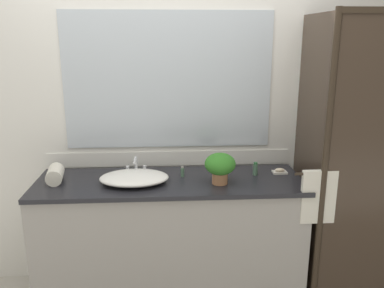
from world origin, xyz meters
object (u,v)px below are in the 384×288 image
object	(u,v)px
potted_plant	(220,166)
soap_dish	(280,171)
amenity_bottle_shampoo	(183,172)
amenity_bottle_conditioner	(230,164)
sink_basin	(134,178)
amenity_bottle_body_wash	(255,169)
faucet	(136,168)
rolled_towel_near_edge	(55,174)

from	to	relation	value
potted_plant	soap_dish	size ratio (longest dim) A/B	2.06
potted_plant	amenity_bottle_shampoo	xyz separation A→B (m)	(-0.24, 0.14, -0.09)
amenity_bottle_conditioner	sink_basin	bearing A→B (deg)	-161.22
amenity_bottle_conditioner	amenity_bottle_body_wash	world-z (taller)	amenity_bottle_conditioner
amenity_bottle_body_wash	faucet	bearing A→B (deg)	175.36
amenity_bottle_shampoo	rolled_towel_near_edge	xyz separation A→B (m)	(-0.85, -0.05, 0.02)
sink_basin	rolled_towel_near_edge	distance (m)	0.53
faucet	soap_dish	bearing A→B (deg)	-2.24
sink_basin	rolled_towel_near_edge	bearing A→B (deg)	174.51
soap_dish	amenity_bottle_body_wash	bearing A→B (deg)	-171.27
potted_plant	sink_basin	bearing A→B (deg)	175.39
amenity_bottle_shampoo	sink_basin	bearing A→B (deg)	-162.93
rolled_towel_near_edge	soap_dish	bearing A→B (deg)	3.06
amenity_bottle_body_wash	amenity_bottle_shampoo	bearing A→B (deg)	-179.38
faucet	soap_dish	size ratio (longest dim) A/B	1.70
amenity_bottle_conditioner	amenity_bottle_body_wash	size ratio (longest dim) A/B	1.04
soap_dish	amenity_bottle_conditioner	xyz separation A→B (m)	(-0.34, 0.10, 0.03)
faucet	potted_plant	bearing A→B (deg)	-21.13
amenity_bottle_conditioner	rolled_towel_near_edge	distance (m)	1.21
amenity_bottle_conditioner	amenity_bottle_body_wash	bearing A→B (deg)	-38.28
sink_basin	soap_dish	bearing A→B (deg)	7.46
faucet	amenity_bottle_shampoo	distance (m)	0.33
soap_dish	amenity_bottle_conditioner	world-z (taller)	amenity_bottle_conditioner
sink_basin	faucet	xyz separation A→B (m)	(0.00, 0.17, 0.01)
faucet	soap_dish	xyz separation A→B (m)	(1.01, -0.04, -0.03)
potted_plant	amenity_bottle_conditioner	bearing A→B (deg)	68.02
sink_basin	faucet	size ratio (longest dim) A/B	2.68
amenity_bottle_conditioner	amenity_bottle_body_wash	distance (m)	0.20
rolled_towel_near_edge	amenity_bottle_shampoo	bearing A→B (deg)	3.30
soap_dish	amenity_bottle_shampoo	xyz separation A→B (m)	(-0.69, -0.03, 0.02)
amenity_bottle_shampoo	rolled_towel_near_edge	world-z (taller)	rolled_towel_near_edge
rolled_towel_near_edge	amenity_bottle_body_wash	bearing A→B (deg)	2.30
soap_dish	rolled_towel_near_edge	bearing A→B (deg)	-176.94
soap_dish	amenity_bottle_conditioner	distance (m)	0.35
sink_basin	potted_plant	bearing A→B (deg)	-4.61
amenity_bottle_body_wash	amenity_bottle_shampoo	xyz separation A→B (m)	(-0.51, -0.01, -0.01)
faucet	amenity_bottle_shampoo	bearing A→B (deg)	-12.74
potted_plant	amenity_bottle_shampoo	bearing A→B (deg)	148.93
soap_dish	amenity_bottle_shampoo	distance (m)	0.69
faucet	amenity_bottle_shampoo	size ratio (longest dim) A/B	2.23
sink_basin	rolled_towel_near_edge	xyz separation A→B (m)	(-0.52, 0.05, 0.02)
sink_basin	amenity_bottle_conditioner	xyz separation A→B (m)	(0.67, 0.23, 0.01)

